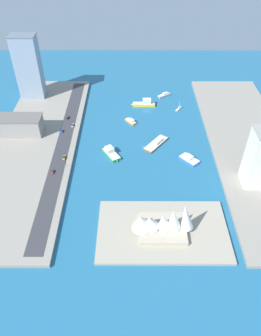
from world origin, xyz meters
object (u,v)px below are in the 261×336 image
Objects in this scene: suv_black at (68,117)px; opera_landmark at (162,222)px; yacht_sleek_gray at (164,95)px; tower_tall_glass at (28,67)px; carpark_squat_concrete at (20,125)px; hatchback_blue at (62,131)px; sailboat_small_white at (179,109)px; taxi_yellow_cab at (64,158)px; ferry_green_doubledeck at (111,153)px; water_taxi_orange at (131,121)px; barge_flat_brown at (156,143)px; ferry_yellow_fast at (144,103)px; pickup_red at (53,172)px; traffic_light_waterfront at (66,163)px; van_white at (73,125)px; catamaran_blue at (189,159)px.

opera_landmark is at bearing 121.27° from suv_black.
tower_tall_glass reaches higher than yacht_sleek_gray.
carpark_squat_concrete is 73.16m from tower_tall_glass.
sailboat_small_white is at bearing -158.52° from hatchback_blue.
opera_landmark is at bearing 136.07° from taxi_yellow_cab.
tower_tall_glass is (86.74, -97.45, 32.35)m from ferry_green_doubledeck.
taxi_yellow_cab is (103.97, 82.25, 2.58)m from sailboat_small_white.
water_taxi_orange is 66.14m from hatchback_blue.
barge_flat_brown is at bearing 65.68° from sailboat_small_white.
taxi_yellow_cab is at bearing 52.59° from ferry_yellow_fast.
taxi_yellow_cab is (-48.61, 105.79, -30.88)m from tower_tall_glass.
traffic_light_waterfront reaches higher than pickup_red.
taxi_yellow_cab is 61.64m from suv_black.
suv_black is at bearing 26.69° from yacht_sleek_gray.
taxi_yellow_cab is 0.12× the size of opera_landmark.
traffic_light_waterfront is (74.06, 33.83, 5.87)m from barge_flat_brown.
opera_landmark reaches higher than yacht_sleek_gray.
water_taxi_orange is 54.67m from sailboat_small_white.
ferry_yellow_fast is 0.60× the size of opera_landmark.
ferry_green_doubledeck is 69.00m from suv_black.
carpark_squat_concrete is 8.55× the size of suv_black.
sailboat_small_white is 132.59m from taxi_yellow_cab.
water_taxi_orange is at bearing 66.09° from ferry_yellow_fast.
carpark_squat_concrete is 6.18× the size of traffic_light_waterfront.
van_white is 1.13× the size of pickup_red.
van_white is at bearing -90.41° from taxi_yellow_cab.
water_taxi_orange is (14.05, 31.69, -1.25)m from ferry_yellow_fast.
yacht_sleek_gray is 3.32× the size of pickup_red.
ferry_yellow_fast reaches higher than yacht_sleek_gray.
ferry_green_doubledeck is at bearing -167.66° from taxi_yellow_cab.
van_white is at bearing 18.41° from sailboat_small_white.
suv_black is at bearing -90.11° from pickup_red.
traffic_light_waterfront reaches higher than catamaran_blue.
traffic_light_waterfront reaches higher than taxi_yellow_cab.
van_white is 0.12× the size of opera_landmark.
tower_tall_glass is at bearing -24.65° from water_taxi_orange.
taxi_yellow_cab reaches higher than hatchback_blue.
hatchback_blue is at bearing -52.99° from opera_landmark.
taxi_yellow_cab is at bearing 50.43° from yacht_sleek_gray.
water_taxi_orange is 80.07m from taxi_yellow_cab.
barge_flat_brown is at bearing 162.52° from van_white.
barge_flat_brown is 91.66m from suv_black.
suv_black is 0.11× the size of opera_landmark.
ferry_yellow_fast is 2.55× the size of sailboat_small_white.
ferry_yellow_fast is (-30.74, -81.68, 0.53)m from ferry_green_doubledeck.
taxi_yellow_cab is (77.41, 23.48, 2.51)m from barge_flat_brown.
van_white is (-0.34, -47.75, -0.12)m from taxi_yellow_cab.
taxi_yellow_cab is at bearing 89.59° from van_white.
sailboat_small_white is 155.35m from carpark_squat_concrete.
sailboat_small_white is at bearing 114.98° from yacht_sleek_gray.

